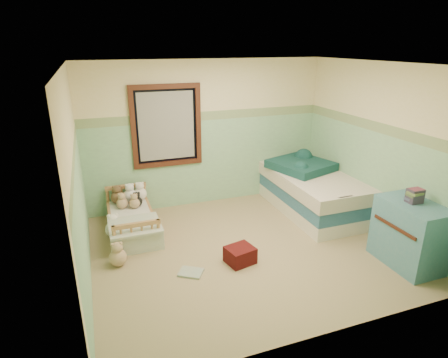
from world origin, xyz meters
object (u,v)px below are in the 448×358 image
object	(u,v)px
plush_floor_tan	(118,258)
twin_bed_frame	(310,204)
toddler_bed_frame	(133,227)
red_pillow	(240,255)
dresser	(410,234)
floor_book	(191,272)
plush_floor_cream	(114,229)

from	to	relation	value
plush_floor_tan	twin_bed_frame	world-z (taller)	plush_floor_tan
toddler_bed_frame	red_pillow	world-z (taller)	red_pillow
twin_bed_frame	toddler_bed_frame	bearing A→B (deg)	175.74
toddler_bed_frame	plush_floor_tan	world-z (taller)	plush_floor_tan
dresser	red_pillow	world-z (taller)	dresser
toddler_bed_frame	twin_bed_frame	distance (m)	3.01
toddler_bed_frame	floor_book	world-z (taller)	toddler_bed_frame
red_pillow	plush_floor_cream	bearing A→B (deg)	139.54
plush_floor_tan	red_pillow	xyz separation A→B (m)	(1.52, -0.47, -0.00)
dresser	red_pillow	xyz separation A→B (m)	(-2.04, 0.76, -0.32)
twin_bed_frame	dresser	bearing A→B (deg)	-81.80
plush_floor_tan	floor_book	xyz separation A→B (m)	(0.84, -0.50, -0.10)
toddler_bed_frame	floor_book	xyz separation A→B (m)	(0.55, -1.38, -0.07)
plush_floor_cream	floor_book	size ratio (longest dim) A/B	0.87
plush_floor_cream	twin_bed_frame	world-z (taller)	plush_floor_cream
dresser	floor_book	xyz separation A→B (m)	(-2.72, 0.73, -0.42)
twin_bed_frame	dresser	xyz separation A→B (m)	(0.27, -1.88, 0.32)
toddler_bed_frame	twin_bed_frame	xyz separation A→B (m)	(3.00, -0.22, 0.03)
plush_floor_tan	twin_bed_frame	bearing A→B (deg)	11.29
twin_bed_frame	red_pillow	bearing A→B (deg)	-147.47
dresser	floor_book	distance (m)	2.85
plush_floor_cream	twin_bed_frame	bearing A→B (deg)	-2.76
floor_book	dresser	bearing A→B (deg)	18.38
floor_book	plush_floor_cream	bearing A→B (deg)	155.41
dresser	floor_book	size ratio (longest dim) A/B	2.95
plush_floor_cream	plush_floor_tan	world-z (taller)	plush_floor_cream
twin_bed_frame	red_pillow	world-z (taller)	twin_bed_frame
plush_floor_cream	dresser	size ratio (longest dim) A/B	0.29
plush_floor_cream	red_pillow	bearing A→B (deg)	-40.46
plush_floor_cream	twin_bed_frame	xyz separation A→B (m)	(3.27, -0.16, -0.02)
red_pillow	floor_book	xyz separation A→B (m)	(-0.68, -0.03, -0.10)
toddler_bed_frame	twin_bed_frame	bearing A→B (deg)	-4.26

